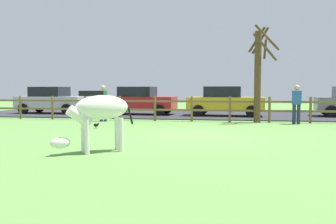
# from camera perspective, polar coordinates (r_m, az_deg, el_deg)

# --- Properties ---
(ground_plane) EXTENTS (60.00, 60.00, 0.00)m
(ground_plane) POSITION_cam_1_polar(r_m,az_deg,el_deg) (10.93, 5.11, -3.91)
(ground_plane) COLOR #5B8C42
(parking_asphalt) EXTENTS (28.00, 7.40, 0.05)m
(parking_asphalt) POSITION_cam_1_polar(r_m,az_deg,el_deg) (20.16, 7.30, -0.40)
(parking_asphalt) COLOR #2D2D33
(parking_asphalt) RESTS_ON ground_plane
(paddock_fence) EXTENTS (20.60, 0.11, 1.14)m
(paddock_fence) POSITION_cam_1_polar(r_m,az_deg,el_deg) (15.90, 3.90, 0.79)
(paddock_fence) COLOR brown
(paddock_fence) RESTS_ON ground_plane
(bare_tree) EXTENTS (1.30, 1.39, 4.22)m
(bare_tree) POSITION_cam_1_polar(r_m,az_deg,el_deg) (15.78, 14.55, 6.43)
(bare_tree) COLOR #513A23
(bare_tree) RESTS_ON ground_plane
(zebra) EXTENTS (1.62, 1.36, 1.41)m
(zebra) POSITION_cam_1_polar(r_m,az_deg,el_deg) (8.11, -11.25, -0.01)
(zebra) COLOR white
(zebra) RESTS_ON ground_plane
(crow_on_grass) EXTENTS (0.21, 0.10, 0.20)m
(crow_on_grass) POSITION_cam_1_polar(r_m,az_deg,el_deg) (13.27, -11.63, -2.09)
(crow_on_grass) COLOR black
(crow_on_grass) RESTS_ON ground_plane
(parked_car_red) EXTENTS (4.10, 2.08, 1.56)m
(parked_car_red) POSITION_cam_1_polar(r_m,az_deg,el_deg) (19.91, -4.67, 1.92)
(parked_car_red) COLOR red
(parked_car_red) RESTS_ON parking_asphalt
(parked_car_yellow) EXTENTS (4.10, 2.08, 1.56)m
(parked_car_yellow) POSITION_cam_1_polar(r_m,az_deg,el_deg) (18.89, 9.28, 1.80)
(parked_car_yellow) COLOR yellow
(parked_car_yellow) RESTS_ON parking_asphalt
(parked_car_silver) EXTENTS (4.03, 1.93, 1.56)m
(parked_car_silver) POSITION_cam_1_polar(r_m,az_deg,el_deg) (21.81, -18.46, 1.90)
(parked_car_silver) COLOR #B7BABF
(parked_car_silver) RESTS_ON parking_asphalt
(visitor_left_of_tree) EXTENTS (0.39, 0.28, 1.64)m
(visitor_left_of_tree) POSITION_cam_1_polar(r_m,az_deg,el_deg) (16.07, -10.53, 1.70)
(visitor_left_of_tree) COLOR #232847
(visitor_left_of_tree) RESTS_ON ground_plane
(visitor_right_of_tree) EXTENTS (0.38, 0.25, 1.64)m
(visitor_right_of_tree) POSITION_cam_1_polar(r_m,az_deg,el_deg) (15.51, 20.24, 1.47)
(visitor_right_of_tree) COLOR #232847
(visitor_right_of_tree) RESTS_ON ground_plane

